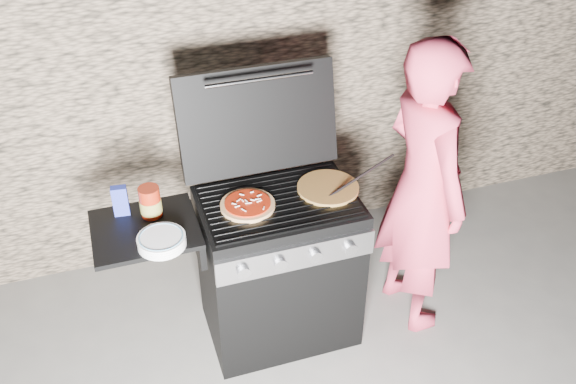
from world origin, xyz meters
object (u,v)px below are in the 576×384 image
object	(u,v)px
sauce_jar	(150,202)
person	(422,190)
pizza_topped	(248,204)
gas_grill	(235,278)

from	to	relation	value
sauce_jar	person	bearing A→B (deg)	-6.56
pizza_topped	person	size ratio (longest dim) A/B	0.16
sauce_jar	person	xyz separation A→B (m)	(1.40, -0.16, -0.13)
gas_grill	person	xyz separation A→B (m)	(1.03, -0.07, 0.40)
sauce_jar	person	size ratio (longest dim) A/B	0.09
pizza_topped	sauce_jar	bearing A→B (deg)	168.49
gas_grill	person	distance (m)	1.10
pizza_topped	person	distance (m)	0.94
sauce_jar	gas_grill	bearing A→B (deg)	-13.26
pizza_topped	sauce_jar	world-z (taller)	sauce_jar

